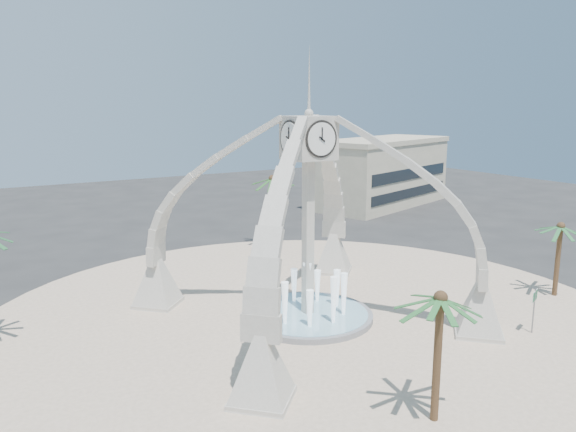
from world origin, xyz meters
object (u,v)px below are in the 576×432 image
palm_north (272,180)px  street_sign (534,302)px  palm_south (441,300)px  fountain (307,314)px  clock_tower (308,215)px  palm_east (561,227)px

palm_north → street_sign: size_ratio=2.60×
palm_south → fountain: bearing=82.2°
clock_tower → palm_north: size_ratio=2.54×
palm_south → palm_north: bearing=73.2°
clock_tower → street_sign: bearing=-41.3°
clock_tower → palm_south: clock_tower is taller
clock_tower → street_sign: size_ratio=6.59×
palm_north → street_sign: bearing=-83.7°
palm_east → palm_south: size_ratio=0.92×
fountain → palm_north: (7.01, 16.58, 5.94)m
fountain → palm_east: bearing=-17.5°
clock_tower → palm_east: (16.83, -5.32, -1.65)m
fountain → palm_south: (-1.68, -12.17, 5.03)m
fountain → palm_south: bearing=-97.8°
palm_south → street_sign: bearing=17.3°
palm_south → street_sign: size_ratio=2.23×
palm_north → street_sign: (2.78, -25.17, -4.28)m
palm_east → palm_north: (-9.82, 21.90, 1.38)m
street_sign → palm_south: bearing=175.3°
palm_north → palm_south: 30.04m
palm_south → clock_tower: bearing=82.1°
palm_north → clock_tower: bearing=-112.9°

